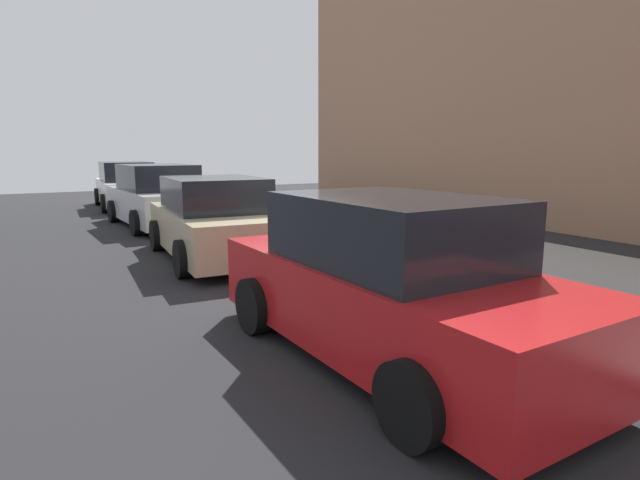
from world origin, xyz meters
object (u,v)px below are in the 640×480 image
(bollard_post, at_px, (302,219))
(parked_car_white_3, at_px, (127,186))
(suitcase_olive_4, at_px, (382,239))
(suitcase_maroon_5, at_px, (366,241))
(parked_car_silver_2, at_px, (158,197))
(fire_hydrant, at_px, (323,224))
(suitcase_red_6, at_px, (348,231))
(suitcase_silver_3, at_px, (399,247))
(suitcase_navy_0, at_px, (467,269))
(parked_car_red_0, at_px, (390,284))
(suitcase_teal_1, at_px, (440,263))
(suitcase_black_2, at_px, (419,251))
(parked_car_beige_1, at_px, (215,221))

(bollard_post, xyz_separation_m, parked_car_white_3, (9.82, 2.09, 0.20))
(suitcase_olive_4, distance_m, suitcase_maroon_5, 0.55)
(parked_car_silver_2, xyz_separation_m, parked_car_white_3, (5.25, 0.00, -0.01))
(fire_hydrant, bearing_deg, suitcase_red_6, 179.68)
(suitcase_silver_3, distance_m, suitcase_red_6, 1.60)
(fire_hydrant, height_order, parked_car_white_3, parked_car_white_3)
(suitcase_navy_0, xyz_separation_m, parked_car_red_0, (-1.17, 2.25, 0.35))
(suitcase_teal_1, relative_size, bollard_post, 0.87)
(suitcase_olive_4, relative_size, parked_car_white_3, 0.21)
(suitcase_navy_0, xyz_separation_m, suitcase_maroon_5, (2.62, -0.07, -0.01))
(parked_car_white_3, bearing_deg, suitcase_olive_4, -169.58)
(suitcase_black_2, bearing_deg, suitcase_teal_1, 179.02)
(suitcase_teal_1, height_order, suitcase_red_6, suitcase_red_6)
(suitcase_silver_3, bearing_deg, suitcase_maroon_5, -4.67)
(suitcase_maroon_5, bearing_deg, suitcase_olive_4, 177.74)
(parked_car_red_0, xyz_separation_m, parked_car_white_3, (15.75, -0.00, 0.01))
(suitcase_red_6, height_order, fire_hydrant, suitcase_red_6)
(suitcase_black_2, relative_size, suitcase_silver_3, 1.13)
(suitcase_olive_4, distance_m, suitcase_red_6, 1.04)
(bollard_post, bearing_deg, suitcase_olive_4, -175.59)
(suitcase_olive_4, distance_m, parked_car_red_0, 3.99)
(suitcase_teal_1, xyz_separation_m, suitcase_silver_3, (1.03, -0.02, 0.07))
(suitcase_olive_4, relative_size, parked_car_silver_2, 0.21)
(suitcase_black_2, distance_m, fire_hydrant, 3.09)
(suitcase_black_2, relative_size, suitcase_maroon_5, 1.35)
(suitcase_silver_3, distance_m, parked_car_beige_1, 3.60)
(suitcase_silver_3, distance_m, bollard_post, 3.24)
(suitcase_red_6, distance_m, parked_car_beige_1, 2.56)
(suitcase_navy_0, height_order, suitcase_silver_3, suitcase_silver_3)
(suitcase_navy_0, height_order, parked_car_beige_1, parked_car_beige_1)
(suitcase_silver_3, xyz_separation_m, parked_car_white_3, (13.06, 2.23, 0.29))
(suitcase_olive_4, relative_size, suitcase_red_6, 0.95)
(suitcase_maroon_5, distance_m, parked_car_silver_2, 7.11)
(suitcase_teal_1, height_order, parked_car_white_3, parked_car_white_3)
(parked_car_beige_1, bearing_deg, parked_car_white_3, 0.00)
(suitcase_maroon_5, xyz_separation_m, parked_car_red_0, (-3.79, 2.32, 0.36))
(suitcase_maroon_5, height_order, parked_car_beige_1, parked_car_beige_1)
(parked_car_red_0, bearing_deg, suitcase_black_2, -45.74)
(suitcase_olive_4, bearing_deg, suitcase_silver_3, 173.00)
(suitcase_olive_4, xyz_separation_m, parked_car_beige_1, (2.26, 2.30, 0.22))
(suitcase_teal_1, xyz_separation_m, parked_car_white_3, (14.09, 2.21, 0.36))
(fire_hydrant, bearing_deg, parked_car_silver_2, 23.12)
(suitcase_teal_1, relative_size, fire_hydrant, 0.95)
(parked_car_silver_2, relative_size, parked_car_white_3, 0.98)
(suitcase_black_2, xyz_separation_m, parked_car_white_3, (13.59, 2.22, 0.27))
(suitcase_silver_3, xyz_separation_m, suitcase_olive_4, (0.55, -0.07, 0.04))
(suitcase_teal_1, distance_m, suitcase_olive_4, 1.59)
(suitcase_navy_0, bearing_deg, fire_hydrant, 0.10)
(suitcase_olive_4, bearing_deg, parked_car_white_3, 10.42)
(suitcase_navy_0, xyz_separation_m, bollard_post, (4.76, 0.16, 0.16))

